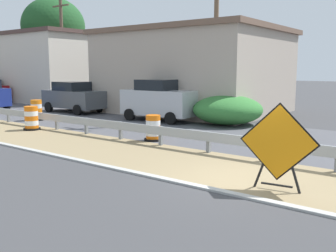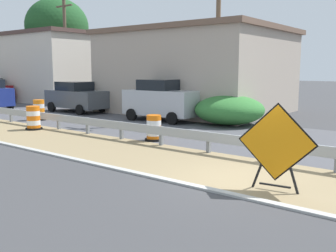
{
  "view_description": "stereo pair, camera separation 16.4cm",
  "coord_description": "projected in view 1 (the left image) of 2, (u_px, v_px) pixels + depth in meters",
  "views": [
    {
      "loc": [
        -8.69,
        -3.87,
        2.79
      ],
      "look_at": [
        1.3,
        3.62,
        0.9
      ],
      "focal_mm": 40.75,
      "sensor_mm": 36.0,
      "label": 1
    },
    {
      "loc": [
        -8.59,
        -4.0,
        2.79
      ],
      "look_at": [
        1.3,
        3.62,
        0.9
      ],
      "focal_mm": 40.75,
      "sensor_mm": 36.0,
      "label": 2
    }
  ],
  "objects": [
    {
      "name": "utility_pole_near",
      "position": [
        216.0,
        27.0,
        19.47
      ],
      "size": [
        0.24,
        1.8,
        9.43
      ],
      "color": "brown",
      "rests_on": "ground"
    },
    {
      "name": "traffic_barrel_nearest",
      "position": [
        153.0,
        129.0,
        14.83
      ],
      "size": [
        0.71,
        0.71,
        1.0
      ],
      "color": "orange",
      "rests_on": "ground"
    },
    {
      "name": "roadside_shop_far",
      "position": [
        47.0,
        67.0,
        33.99
      ],
      "size": [
        7.69,
        11.34,
        5.8
      ],
      "color": "beige",
      "rests_on": "ground"
    },
    {
      "name": "traffic_barrel_mid",
      "position": [
        37.0,
        111.0,
        20.62
      ],
      "size": [
        0.73,
        0.73,
        1.11
      ],
      "color": "orange",
      "rests_on": "ground"
    },
    {
      "name": "bush_roadside",
      "position": [
        228.0,
        110.0,
        19.13
      ],
      "size": [
        3.49,
        3.49,
        1.48
      ],
      "primitive_type": "ellipsoid",
      "color": "#337533",
      "rests_on": "ground"
    },
    {
      "name": "car_distant_a",
      "position": [
        74.0,
        97.0,
        24.4
      ],
      "size": [
        2.06,
        4.38,
        1.96
      ],
      "rotation": [
        0.0,
        0.0,
        -1.58
      ],
      "color": "#4C5156",
      "rests_on": "ground"
    },
    {
      "name": "car_mid_far_lane",
      "position": [
        160.0,
        100.0,
        20.48
      ],
      "size": [
        2.2,
        4.15,
        2.21
      ],
      "rotation": [
        0.0,
        0.0,
        -1.54
      ],
      "color": "silver",
      "rests_on": "ground"
    },
    {
      "name": "tree_roadside",
      "position": [
        53.0,
        27.0,
        32.49
      ],
      "size": [
        5.31,
        5.31,
        8.73
      ],
      "color": "brown",
      "rests_on": "ground"
    },
    {
      "name": "traffic_barrel_close",
      "position": [
        31.0,
        119.0,
        17.43
      ],
      "size": [
        0.75,
        0.75,
        1.09
      ],
      "color": "orange",
      "rests_on": "ground"
    },
    {
      "name": "curb_near_edge",
      "position": [
        227.0,
        194.0,
        8.56
      ],
      "size": [
        0.2,
        120.0,
        0.11
      ],
      "primitive_type": "cube",
      "color": "#ADADA8",
      "rests_on": "ground"
    },
    {
      "name": "roadside_shop_near",
      "position": [
        194.0,
        71.0,
        24.77
      ],
      "size": [
        9.02,
        10.91,
        5.23
      ],
      "color": "#AD9E8E",
      "rests_on": "ground"
    },
    {
      "name": "far_lane_asphalt",
      "position": [
        319.0,
        144.0,
        14.22
      ],
      "size": [
        7.1,
        120.0,
        0.0
      ],
      "primitive_type": "cube",
      "color": "#4C4C51",
      "rests_on": "ground"
    },
    {
      "name": "warning_sign_diamond",
      "position": [
        278.0,
        145.0,
        8.66
      ],
      "size": [
        0.27,
        1.79,
        2.05
      ],
      "rotation": [
        0.0,
        0.0,
        3.28
      ],
      "color": "black",
      "rests_on": "ground"
    },
    {
      "name": "guardrail_median",
      "position": [
        266.0,
        145.0,
        11.46
      ],
      "size": [
        0.18,
        46.67,
        0.71
      ],
      "color": "#999EA3",
      "rests_on": "ground"
    },
    {
      "name": "ground_plane",
      "position": [
        252.0,
        180.0,
        9.59
      ],
      "size": [
        160.0,
        160.0,
        0.0
      ],
      "primitive_type": "plane",
      "color": "#3D3D3F"
    },
    {
      "name": "median_dirt_strip",
      "position": [
        261.0,
        175.0,
        10.03
      ],
      "size": [
        3.51,
        120.0,
        0.01
      ],
      "primitive_type": "cube",
      "color": "#8E7A56",
      "rests_on": "ground"
    },
    {
      "name": "utility_pole_mid",
      "position": [
        62.0,
        51.0,
        28.87
      ],
      "size": [
        0.24,
        1.8,
        7.92
      ],
      "color": "brown",
      "rests_on": "ground"
    }
  ]
}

